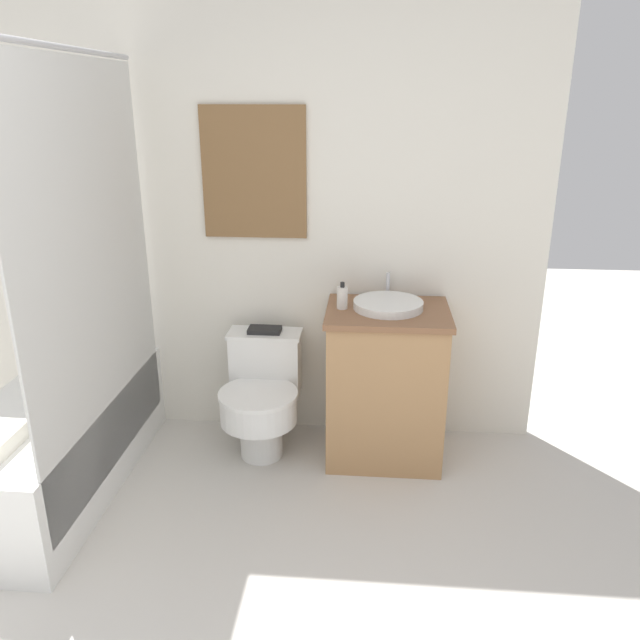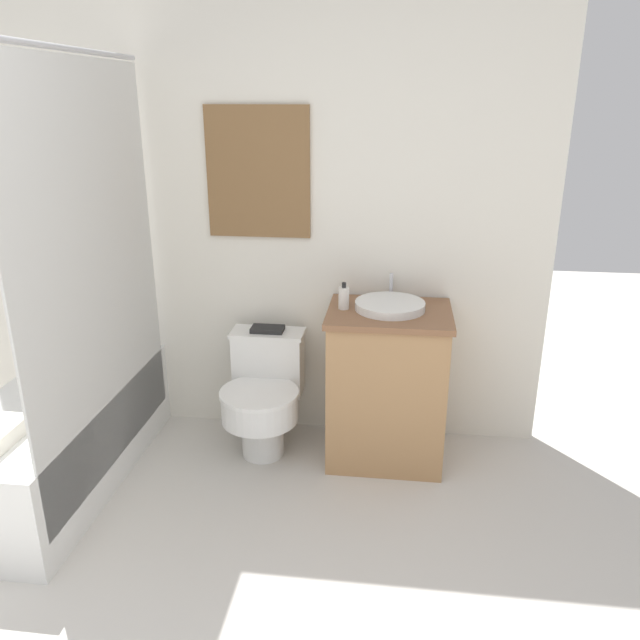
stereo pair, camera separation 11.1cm
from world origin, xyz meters
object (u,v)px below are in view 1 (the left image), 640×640
Objects in this scene: toilet at (262,394)px; book_on_tank at (265,330)px; sink at (388,304)px; soap_bottle at (342,297)px.

book_on_tank is at bearing 90.00° from toilet.
sink is 0.68m from book_on_tank.
soap_bottle is at bearing -15.95° from book_on_tank.
book_on_tank reaches higher than toilet.
book_on_tank is at bearing 171.13° from sink.
soap_bottle reaches higher than toilet.
soap_bottle reaches higher than sink.
toilet is 4.65× the size of soap_bottle.
book_on_tank is (0.00, 0.14, 0.31)m from toilet.
soap_bottle reaches higher than book_on_tank.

